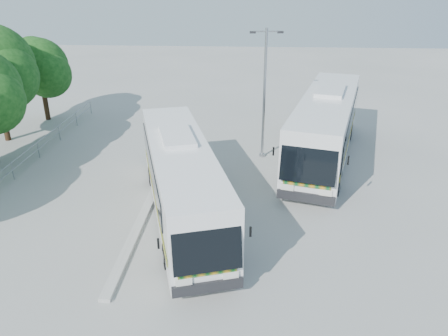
# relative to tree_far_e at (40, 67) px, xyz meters

# --- Properties ---
(ground) EXTENTS (100.00, 100.00, 0.00)m
(ground) POSITION_rel_tree_far_e_xyz_m (12.63, -13.30, -3.89)
(ground) COLOR #A6A6A0
(ground) RESTS_ON ground
(kerb_divider) EXTENTS (0.40, 16.00, 0.15)m
(kerb_divider) POSITION_rel_tree_far_e_xyz_m (10.33, -11.30, -3.81)
(kerb_divider) COLOR #B2B2AD
(kerb_divider) RESTS_ON ground
(railing) EXTENTS (0.06, 22.00, 1.00)m
(railing) POSITION_rel_tree_far_e_xyz_m (2.63, -9.30, -3.15)
(railing) COLOR gray
(railing) RESTS_ON ground
(tree_far_e) EXTENTS (4.54, 4.28, 5.92)m
(tree_far_e) POSITION_rel_tree_far_e_xyz_m (0.00, 0.00, 0.00)
(tree_far_e) COLOR #382314
(tree_far_e) RESTS_ON ground
(coach_main) EXTENTS (5.68, 12.08, 3.30)m
(coach_main) POSITION_rel_tree_far_e_xyz_m (12.05, -13.34, -2.08)
(coach_main) COLOR white
(coach_main) RESTS_ON ground
(coach_adjacent) EXTENTS (6.01, 13.47, 3.68)m
(coach_adjacent) POSITION_rel_tree_far_e_xyz_m (19.30, -6.24, -1.87)
(coach_adjacent) COLOR silver
(coach_adjacent) RESTS_ON ground
(lamppost) EXTENTS (1.80, 0.33, 7.34)m
(lamppost) POSITION_rel_tree_far_e_xyz_m (15.74, -6.30, 0.16)
(lamppost) COLOR #92959A
(lamppost) RESTS_ON ground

